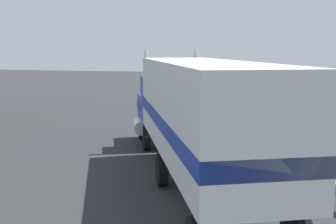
% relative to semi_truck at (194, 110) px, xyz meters
% --- Properties ---
extents(ground_plane, '(120.00, 120.00, 0.00)m').
position_rel_semi_truck_xyz_m(ground_plane, '(6.27, 2.43, -2.52)').
color(ground_plane, '#2D2D30').
extents(lane_stripe_near, '(4.03, 2.07, 0.01)m').
position_rel_semi_truck_xyz_m(lane_stripe_near, '(1.89, -1.07, -2.52)').
color(lane_stripe_near, silver).
rests_on(lane_stripe_near, ground_plane).
extents(lane_stripe_mid, '(4.11, 1.88, 0.01)m').
position_rel_semi_truck_xyz_m(lane_stripe_mid, '(3.97, -3.51, -2.52)').
color(lane_stripe_mid, silver).
rests_on(lane_stripe_mid, ground_plane).
extents(semi_truck, '(13.96, 8.02, 4.50)m').
position_rel_semi_truck_xyz_m(semi_truck, '(0.00, 0.00, 0.00)').
color(semi_truck, '#193399').
rests_on(semi_truck, ground_plane).
extents(person_bystander, '(0.44, 0.47, 1.63)m').
position_rel_semi_truck_xyz_m(person_bystander, '(4.35, -0.81, -1.63)').
color(person_bystander, '#2D3347').
rests_on(person_bystander, ground_plane).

